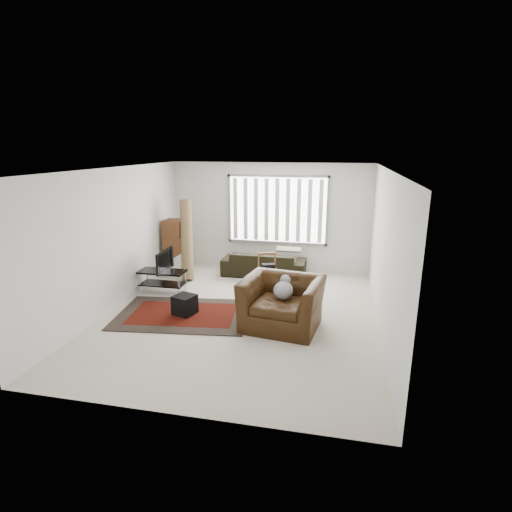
{
  "coord_description": "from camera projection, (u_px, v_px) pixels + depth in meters",
  "views": [
    {
      "loc": [
        1.72,
        -6.78,
        3.08
      ],
      "look_at": [
        0.2,
        0.42,
        1.05
      ],
      "focal_mm": 28.0,
      "sensor_mm": 36.0,
      "label": 1
    }
  ],
  "objects": [
    {
      "name": "rolled_rug",
      "position": [
        187.0,
        240.0,
        9.47
      ],
      "size": [
        0.55,
        0.88,
        1.87
      ],
      "primitive_type": "cylinder",
      "rotation": [
        -0.31,
        0.0,
        0.34
      ],
      "color": "brown",
      "rests_on": "ground"
    },
    {
      "name": "tv_stand",
      "position": [
        162.0,
        277.0,
        8.6
      ],
      "size": [
        0.99,
        0.45,
        0.5
      ],
      "color": "black",
      "rests_on": "ground"
    },
    {
      "name": "moving_boxes",
      "position": [
        176.0,
        250.0,
        9.74
      ],
      "size": [
        0.58,
        0.54,
        1.37
      ],
      "color": "brown",
      "rests_on": "ground"
    },
    {
      "name": "white_flatpack",
      "position": [
        173.0,
        263.0,
        9.59
      ],
      "size": [
        0.59,
        0.3,
        0.72
      ],
      "primitive_type": "cube",
      "rotation": [
        -0.18,
        0.0,
        -0.16
      ],
      "color": "silver",
      "rests_on": "ground"
    },
    {
      "name": "room",
      "position": [
        249.0,
        218.0,
        7.56
      ],
      "size": [
        6.0,
        6.02,
        2.71
      ],
      "color": "beige",
      "rests_on": "ground"
    },
    {
      "name": "side_chair",
      "position": [
        268.0,
        271.0,
        8.72
      ],
      "size": [
        0.57,
        0.57,
        0.82
      ],
      "rotation": [
        0.0,
        0.0,
        0.38
      ],
      "color": "#957C62",
      "rests_on": "ground"
    },
    {
      "name": "sofa",
      "position": [
        264.0,
        260.0,
        9.77
      ],
      "size": [
        2.02,
        0.88,
        0.78
      ],
      "primitive_type": "imported",
      "rotation": [
        0.0,
        0.0,
        3.14
      ],
      "color": "black",
      "rests_on": "ground"
    },
    {
      "name": "armchair",
      "position": [
        282.0,
        299.0,
        6.95
      ],
      "size": [
        1.5,
        1.35,
        1.0
      ],
      "rotation": [
        0.0,
        0.0,
        -0.14
      ],
      "color": "#311C0A",
      "rests_on": "ground"
    },
    {
      "name": "tv",
      "position": [
        161.0,
        260.0,
        8.51
      ],
      "size": [
        0.1,
        0.8,
        0.46
      ],
      "primitive_type": "imported",
      "rotation": [
        0.0,
        0.0,
        1.57
      ],
      "color": "black",
      "rests_on": "tv_stand"
    },
    {
      "name": "persian_rug",
      "position": [
        183.0,
        314.0,
        7.55
      ],
      "size": [
        2.62,
        1.91,
        0.02
      ],
      "color": "black",
      "rests_on": "ground"
    },
    {
      "name": "subwoofer",
      "position": [
        185.0,
        305.0,
        7.5
      ],
      "size": [
        0.46,
        0.46,
        0.37
      ],
      "primitive_type": "cube",
      "rotation": [
        0.0,
        0.0,
        -0.31
      ],
      "color": "black",
      "rests_on": "persian_rug"
    }
  ]
}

